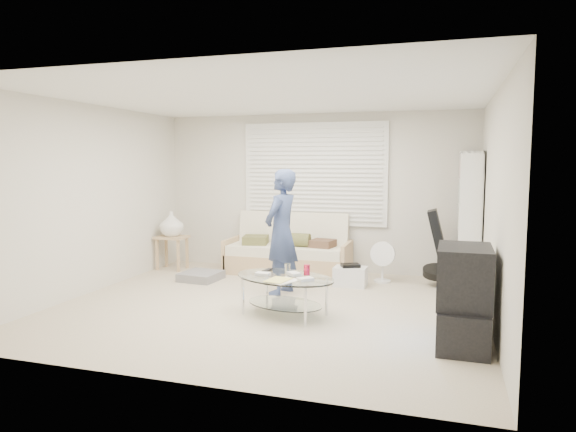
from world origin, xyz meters
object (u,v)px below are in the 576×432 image
(bookshelf, at_px, (469,220))
(futon_sofa, at_px, (288,254))
(tv_unit, at_px, (463,297))
(coffee_table, at_px, (285,284))

(bookshelf, bearing_deg, futon_sofa, 177.85)
(tv_unit, bearing_deg, coffee_table, 167.61)
(coffee_table, bearing_deg, futon_sofa, 106.12)
(futon_sofa, bearing_deg, coffee_table, -73.88)
(futon_sofa, height_order, coffee_table, futon_sofa)
(bookshelf, bearing_deg, coffee_table, -134.80)
(futon_sofa, relative_size, coffee_table, 1.42)
(bookshelf, bearing_deg, tv_unit, -92.91)
(coffee_table, bearing_deg, tv_unit, -12.39)
(futon_sofa, relative_size, tv_unit, 2.03)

